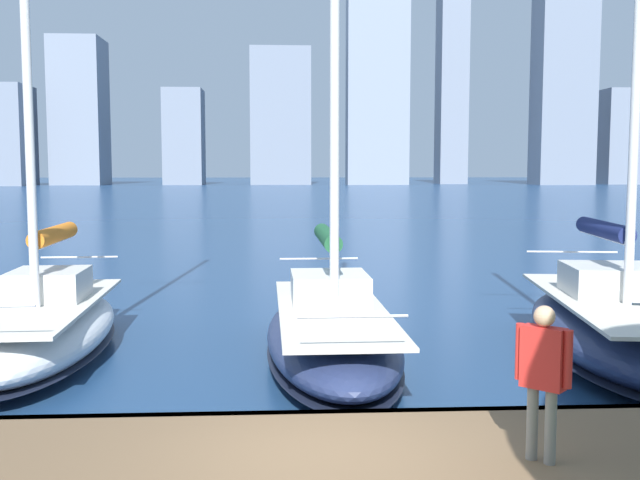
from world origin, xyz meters
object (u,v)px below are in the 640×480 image
(person_red_shirt, at_px, (543,368))
(sailboat_orange, at_px, (44,322))
(sailboat_forest, at_px, (331,327))
(sailboat_navy, at_px, (616,325))

(person_red_shirt, bearing_deg, sailboat_orange, -44.40)
(sailboat_orange, bearing_deg, sailboat_forest, 173.67)
(sailboat_orange, bearing_deg, person_red_shirt, 135.60)
(sailboat_forest, bearing_deg, sailboat_navy, 177.75)
(sailboat_navy, height_order, sailboat_orange, sailboat_orange)
(sailboat_orange, xyz_separation_m, person_red_shirt, (-6.85, 6.70, 0.84))
(sailboat_forest, height_order, sailboat_orange, sailboat_orange)
(sailboat_navy, distance_m, sailboat_orange, 10.37)
(sailboat_navy, relative_size, person_red_shirt, 6.49)
(sailboat_navy, xyz_separation_m, sailboat_forest, (5.13, -0.20, -0.01))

